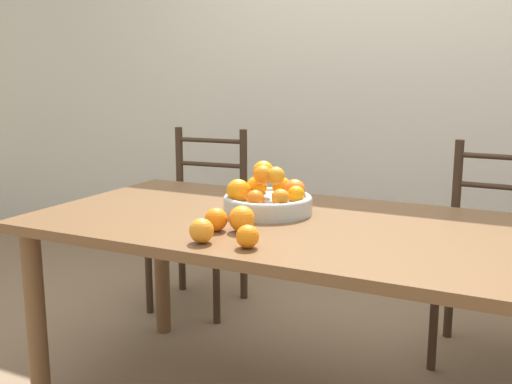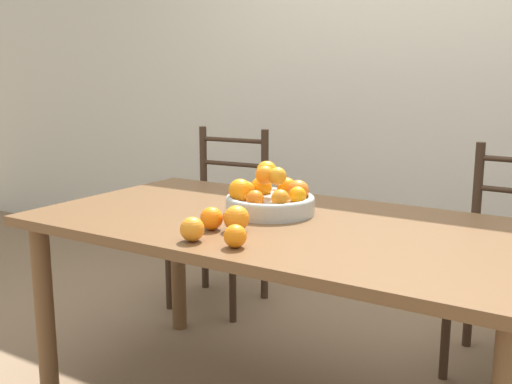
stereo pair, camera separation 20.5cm
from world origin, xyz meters
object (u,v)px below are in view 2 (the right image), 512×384
orange_loose_0 (235,236)px  orange_loose_3 (192,229)px  orange_loose_2 (211,218)px  chair_left (221,218)px  fruit_bowl (270,198)px  orange_loose_1 (236,218)px

orange_loose_0 → orange_loose_3: 0.15m
orange_loose_3 → orange_loose_2: bearing=102.4°
chair_left → orange_loose_0: bearing=-58.3°
fruit_bowl → orange_loose_2: bearing=-97.4°
orange_loose_0 → orange_loose_1: 0.18m
orange_loose_2 → orange_loose_3: size_ratio=1.00×
fruit_bowl → orange_loose_0: (0.14, -0.43, -0.02)m
fruit_bowl → orange_loose_2: size_ratio=4.30×
fruit_bowl → orange_loose_0: size_ratio=4.70×
orange_loose_1 → orange_loose_3: bearing=-105.8°
orange_loose_0 → chair_left: 1.45m
orange_loose_2 → orange_loose_3: (0.03, -0.14, -0.00)m
fruit_bowl → orange_loose_1: size_ratio=3.83×
orange_loose_0 → orange_loose_2: 0.22m
chair_left → orange_loose_3: bearing=-63.6°
orange_loose_1 → orange_loose_3: (-0.05, -0.17, -0.00)m
orange_loose_3 → chair_left: bearing=121.9°
chair_left → fruit_bowl: bearing=-49.9°
orange_loose_1 → chair_left: (-0.76, 0.98, -0.30)m
orange_loose_1 → orange_loose_3: orange_loose_1 is taller
orange_loose_2 → chair_left: bearing=124.1°
orange_loose_3 → chair_left: size_ratio=0.08×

